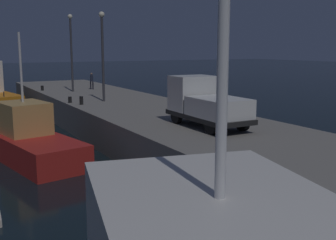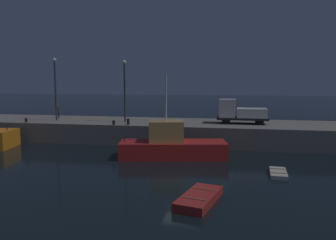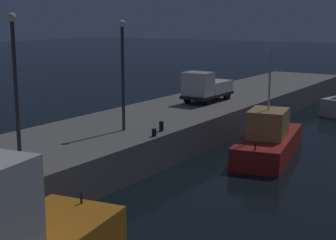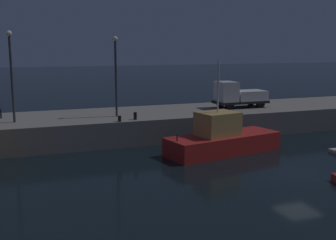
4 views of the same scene
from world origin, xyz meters
TOP-DOWN VIEW (x-y plane):
  - pier_quay at (0.00, 15.27)m, footprint 62.28×8.59m
  - fishing_trawler_red at (-2.07, 6.86)m, footprint 9.74×4.82m
  - lamp_post_west at (-17.16, 13.97)m, footprint 0.44×0.44m
  - lamp_post_east at (-8.71, 13.98)m, footprint 0.44×0.44m
  - utility_truck at (3.94, 15.04)m, footprint 5.42×2.34m
  - bollard_west at (-19.53, 11.59)m, footprint 0.28×0.28m
  - bollard_central at (-9.10, 11.37)m, footprint 0.28×0.28m
  - bollard_east at (-7.65, 11.82)m, footprint 0.28×0.28m

SIDE VIEW (x-z plane):
  - pier_quay at x=0.00m, z-range 0.00..2.18m
  - fishing_trawler_red at x=-2.07m, z-range -2.51..4.73m
  - bollard_central at x=-9.10m, z-range 2.18..2.65m
  - bollard_west at x=-19.53m, z-range 2.18..2.66m
  - bollard_east at x=-7.65m, z-range 2.18..2.80m
  - utility_truck at x=3.94m, z-range 2.11..4.75m
  - lamp_post_east at x=-8.71m, z-range 2.83..9.73m
  - lamp_post_west at x=-17.16m, z-range 2.83..10.11m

